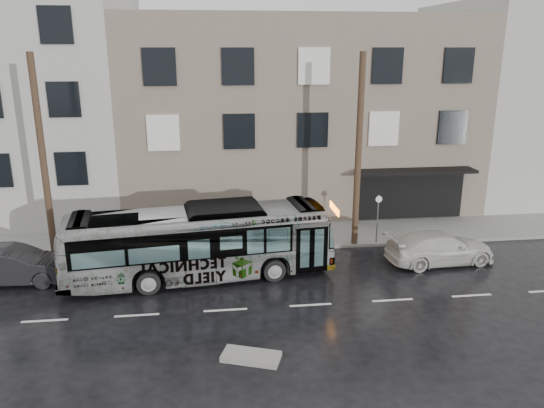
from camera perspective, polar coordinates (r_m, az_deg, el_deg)
The scene contains 10 objects.
ground at distance 22.25m, azimuth -5.30°, elevation -8.30°, with size 120.00×120.00×0.00m, color black.
sidewalk at distance 26.75m, azimuth -5.68°, elevation -3.76°, with size 90.00×3.60×0.15m, color gray.
building_taupe at distance 33.57m, azimuth 2.34°, elevation 10.00°, with size 20.00×12.00×11.00m, color #79695D.
utility_pole_front at distance 24.95m, azimuth 9.28°, elevation 5.54°, with size 0.30×0.30×9.00m, color #4D3826.
utility_pole_rear at distance 24.96m, azimuth -23.40°, elevation 4.39°, with size 0.30×0.30×9.00m, color #4D3826.
sign_post at distance 26.09m, azimuth 11.27°, elevation -1.57°, with size 0.06×0.06×2.40m, color slate.
bus at distance 22.17m, azimuth -7.84°, elevation -4.15°, with size 2.59×11.09×3.09m, color #B2B2B2.
white_sedan at distance 24.92m, azimuth 17.61°, elevation -4.49°, with size 1.98×4.87×1.41m, color beige.
dark_sedan at distance 24.18m, azimuth -26.06°, elevation -5.97°, with size 1.61×4.62×1.52m, color black.
slush_pile at distance 17.13m, azimuth -2.26°, elevation -16.08°, with size 1.80×0.80×0.18m, color gray.
Camera 1 is at (-0.48, -20.19, 9.33)m, focal length 35.00 mm.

